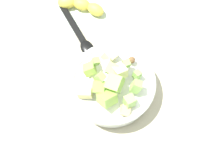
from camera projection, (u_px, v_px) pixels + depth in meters
The scene contains 5 objects.
ground_plane at pixel (111, 96), 0.86m from camera, with size 2.40×2.40×0.00m, color silver.
placemat at pixel (111, 96), 0.85m from camera, with size 0.41×0.31×0.01m, color #BCB299.
salad_bowl at pixel (112, 85), 0.82m from camera, with size 0.23×0.23×0.13m.
serving_spoon at pixel (81, 38), 0.91m from camera, with size 0.19×0.10×0.01m.
banana_whole at pixel (81, 5), 0.94m from camera, with size 0.15×0.08×0.04m.
Camera 1 is at (0.17, -0.22, 0.81)m, focal length 50.20 mm.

